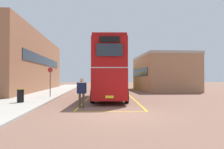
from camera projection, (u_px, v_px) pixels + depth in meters
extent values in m
plane|color=brown|center=(105.00, 94.00, 25.35)|extent=(135.60, 135.60, 0.00)
cube|color=#A39E93|center=(51.00, 92.00, 27.23)|extent=(4.00, 57.60, 0.14)
cube|color=#9E6647|center=(20.00, 64.00, 30.70)|extent=(6.86, 25.89, 7.59)
cube|color=#232D38|center=(45.00, 61.00, 30.97)|extent=(0.06, 19.67, 1.10)
cube|color=#AD7A56|center=(162.00, 74.00, 32.67)|extent=(6.61, 12.10, 4.78)
cube|color=#19232D|center=(140.00, 72.00, 32.41)|extent=(0.06, 9.19, 1.10)
cube|color=#A89E8E|center=(162.00, 57.00, 32.71)|extent=(6.73, 12.22, 0.36)
cylinder|color=black|center=(98.00, 91.00, 22.50)|extent=(0.35, 1.02, 1.00)
cylinder|color=black|center=(122.00, 91.00, 22.52)|extent=(0.35, 1.02, 1.00)
cylinder|color=black|center=(93.00, 96.00, 15.97)|extent=(0.35, 1.02, 1.00)
cylinder|color=black|center=(127.00, 96.00, 15.99)|extent=(0.35, 1.02, 1.00)
cube|color=#A80F0F|center=(110.00, 83.00, 19.26)|extent=(3.11, 10.67, 2.10)
cube|color=#A80F0F|center=(110.00, 59.00, 19.29)|extent=(3.09, 10.46, 2.10)
cube|color=#A80F0F|center=(110.00, 45.00, 19.31)|extent=(2.99, 10.35, 0.20)
cube|color=silver|center=(110.00, 71.00, 19.27)|extent=(3.13, 10.56, 0.14)
cube|color=#232D38|center=(96.00, 79.00, 19.25)|extent=(0.64, 8.61, 0.84)
cube|color=#232D38|center=(96.00, 58.00, 19.28)|extent=(0.64, 8.61, 0.84)
cube|color=#232D38|center=(124.00, 79.00, 19.27)|extent=(0.64, 8.61, 0.84)
cube|color=#232D38|center=(124.00, 58.00, 19.30)|extent=(0.64, 8.61, 0.84)
cube|color=#232D38|center=(109.00, 50.00, 14.01)|extent=(1.66, 0.16, 0.80)
cube|color=black|center=(109.00, 39.00, 14.02)|extent=(1.30, 0.13, 0.36)
cube|color=#232D38|center=(110.00, 78.00, 24.55)|extent=(1.89, 0.17, 1.00)
cube|color=yellow|center=(109.00, 97.00, 13.96)|extent=(0.52, 0.07, 0.16)
cylinder|color=black|center=(110.00, 86.00, 38.66)|extent=(0.35, 0.94, 0.92)
cylinder|color=black|center=(124.00, 86.00, 38.60)|extent=(0.35, 0.94, 0.92)
cylinder|color=black|center=(109.00, 87.00, 33.62)|extent=(0.35, 0.94, 0.92)
cylinder|color=black|center=(125.00, 87.00, 33.56)|extent=(0.35, 0.94, 0.92)
cube|color=gold|center=(117.00, 79.00, 36.13)|extent=(3.25, 8.61, 2.60)
cube|color=silver|center=(117.00, 71.00, 36.15)|extent=(3.07, 8.26, 0.12)
cube|color=#232D38|center=(110.00, 77.00, 36.16)|extent=(0.73, 6.69, 0.96)
cube|color=#232D38|center=(125.00, 77.00, 36.10)|extent=(0.73, 6.69, 0.96)
cube|color=#232D38|center=(117.00, 77.00, 40.35)|extent=(1.91, 0.24, 1.10)
cylinder|color=#473828|center=(83.00, 101.00, 13.39)|extent=(0.14, 0.14, 0.88)
cylinder|color=#473828|center=(80.00, 101.00, 13.41)|extent=(0.14, 0.14, 0.88)
cube|color=#141938|center=(82.00, 88.00, 13.41)|extent=(0.54, 0.30, 0.66)
cylinder|color=#141938|center=(86.00, 88.00, 13.39)|extent=(0.09, 0.09, 0.63)
cylinder|color=#141938|center=(77.00, 88.00, 13.44)|extent=(0.09, 0.09, 0.63)
sphere|color=tan|center=(82.00, 80.00, 13.40)|extent=(0.24, 0.24, 0.24)
cylinder|color=black|center=(20.00, 96.00, 15.23)|extent=(0.45, 0.45, 0.88)
cylinder|color=olive|center=(21.00, 89.00, 15.23)|extent=(0.48, 0.48, 0.04)
cylinder|color=#4C4C51|center=(50.00, 82.00, 20.06)|extent=(0.08, 0.08, 2.58)
cylinder|color=red|center=(50.00, 70.00, 20.08)|extent=(0.44, 0.04, 0.44)
cube|color=gold|center=(86.00, 100.00, 18.17)|extent=(1.01, 12.50, 0.01)
cube|color=gold|center=(135.00, 100.00, 18.20)|extent=(1.01, 12.50, 0.01)
cube|color=gold|center=(111.00, 112.00, 11.93)|extent=(4.09, 0.41, 0.01)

